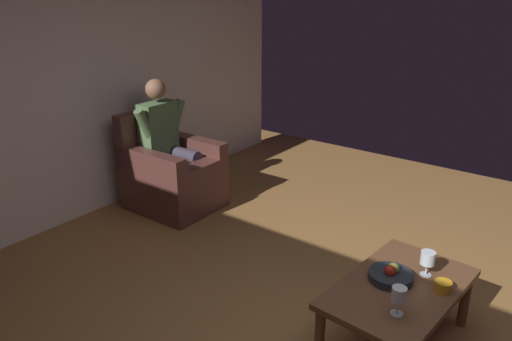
{
  "coord_description": "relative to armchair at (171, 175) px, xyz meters",
  "views": [
    {
      "loc": [
        2.21,
        0.89,
        2.09
      ],
      "look_at": [
        -0.68,
        -1.29,
        0.7
      ],
      "focal_mm": 34.46,
      "sensor_mm": 36.0,
      "label": 1
    }
  ],
  "objects": [
    {
      "name": "wine_glass_far",
      "position": [
        0.86,
        2.64,
        0.2
      ],
      "size": [
        0.08,
        0.08,
        0.17
      ],
      "color": "silver",
      "rests_on": "coffee_table"
    },
    {
      "name": "armchair",
      "position": [
        0.0,
        0.0,
        0.0
      ],
      "size": [
        0.71,
        0.82,
        0.94
      ],
      "rotation": [
        0.0,
        0.0,
        0.01
      ],
      "color": "#522D28",
      "rests_on": "ground"
    },
    {
      "name": "candle_jar",
      "position": [
        0.49,
        2.77,
        0.11
      ],
      "size": [
        0.1,
        0.1,
        0.06
      ],
      "primitive_type": "cylinder",
      "color": "orange",
      "rests_on": "coffee_table"
    },
    {
      "name": "fruit_bowl",
      "position": [
        0.57,
        2.48,
        0.11
      ],
      "size": [
        0.27,
        0.27,
        0.11
      ],
      "color": "#24282D",
      "rests_on": "coffee_table"
    },
    {
      "name": "coffee_table",
      "position": [
        0.59,
        2.55,
        0.02
      ],
      "size": [
        1.05,
        0.68,
        0.41
      ],
      "rotation": [
        0.0,
        0.0,
        -0.08
      ],
      "color": "brown",
      "rests_on": "ground"
    },
    {
      "name": "person_seated",
      "position": [
        0.0,
        -0.02,
        0.34
      ],
      "size": [
        0.63,
        0.55,
        1.26
      ],
      "rotation": [
        0.0,
        0.0,
        0.01
      ],
      "color": "#516E45",
      "rests_on": "ground"
    },
    {
      "name": "wine_glass_near",
      "position": [
        0.39,
        2.64,
        0.19
      ],
      "size": [
        0.09,
        0.09,
        0.16
      ],
      "color": "silver",
      "rests_on": "coffee_table"
    },
    {
      "name": "wall_back",
      "position": [
        0.87,
        -0.56,
        1.06
      ],
      "size": [
        6.18,
        0.06,
        2.79
      ],
      "primitive_type": "cube",
      "color": "white",
      "rests_on": "ground"
    }
  ]
}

